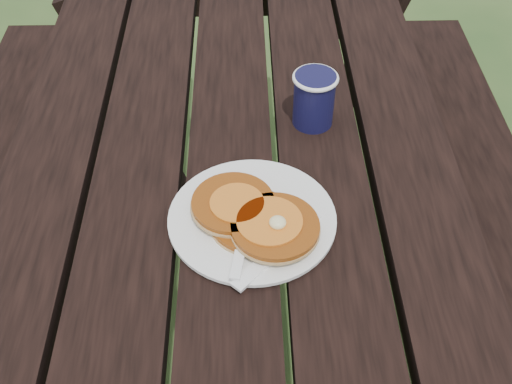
{
  "coord_description": "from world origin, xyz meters",
  "views": [
    {
      "loc": [
        0.02,
        -0.83,
        1.47
      ],
      "look_at": [
        0.04,
        -0.17,
        0.8
      ],
      "focal_mm": 45.0,
      "sensor_mm": 36.0,
      "label": 1
    }
  ],
  "objects_px": {
    "picnic_table": "(235,279)",
    "pancake_stack": "(255,217)",
    "coffee_cup": "(314,96)",
    "plate": "(252,219)"
  },
  "relations": [
    {
      "from": "picnic_table",
      "to": "pancake_stack",
      "type": "relative_size",
      "value": 9.64
    },
    {
      "from": "picnic_table",
      "to": "coffee_cup",
      "type": "bearing_deg",
      "value": 20.45
    },
    {
      "from": "plate",
      "to": "coffee_cup",
      "type": "height_order",
      "value": "coffee_cup"
    },
    {
      "from": "plate",
      "to": "coffee_cup",
      "type": "distance_m",
      "value": 0.26
    },
    {
      "from": "picnic_table",
      "to": "coffee_cup",
      "type": "height_order",
      "value": "coffee_cup"
    },
    {
      "from": "pancake_stack",
      "to": "coffee_cup",
      "type": "bearing_deg",
      "value": 66.8
    },
    {
      "from": "picnic_table",
      "to": "plate",
      "type": "bearing_deg",
      "value": -79.31
    },
    {
      "from": "picnic_table",
      "to": "plate",
      "type": "relative_size",
      "value": 7.35
    },
    {
      "from": "plate",
      "to": "coffee_cup",
      "type": "relative_size",
      "value": 2.51
    },
    {
      "from": "coffee_cup",
      "to": "pancake_stack",
      "type": "bearing_deg",
      "value": -113.2
    }
  ]
}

